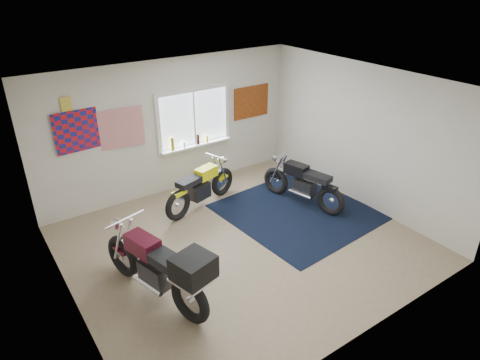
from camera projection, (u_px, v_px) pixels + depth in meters
ground at (243, 243)px, 7.27m from camera, size 5.50×5.50×0.00m
room_shell at (243, 155)px, 6.53m from camera, size 5.50×5.50×5.50m
navy_rug at (297, 212)px, 8.20m from camera, size 2.68×2.77×0.01m
window_assembly at (194, 122)px, 8.72m from camera, size 1.66×0.17×1.26m
oil_bottles at (186, 142)px, 8.71m from camera, size 0.86×0.07×0.28m
flag_display at (66, 104)px, 7.16m from camera, size 1.60×0.10×1.17m
triumph_poster at (251, 102)px, 9.38m from camera, size 0.90×0.03×0.70m
yellow_triumph at (201, 188)px, 8.22m from camera, size 1.78×0.71×0.92m
black_chrome_bike at (303, 185)px, 8.31m from camera, size 0.69×1.83×0.95m
maroon_tourer at (161, 269)px, 5.78m from camera, size 0.95×2.12×1.08m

